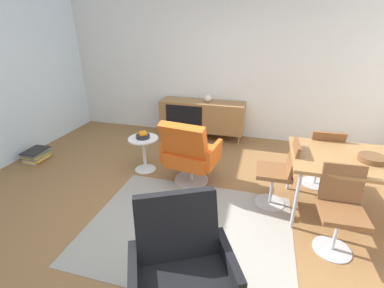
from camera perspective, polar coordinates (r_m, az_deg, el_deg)
The scene contains 15 objects.
ground_plane at distance 3.26m, azimuth 0.20°, elevation -14.51°, with size 8.32×8.32×0.00m, color olive.
wall_back at distance 5.13m, azimuth 8.16°, elevation 16.90°, with size 6.80×0.12×2.80m, color silver.
sideboard at distance 5.13m, azimuth 2.16°, elevation 6.09°, with size 1.60×0.45×0.72m.
vase_cobalt at distance 5.01m, azimuth 3.34°, elevation 9.83°, with size 0.15×0.15×0.14m.
dining_table at distance 3.39m, azimuth 33.91°, elevation -3.46°, with size 1.60×0.90×0.74m.
wooden_bowl_on_table at distance 3.33m, azimuth 34.20°, elevation -2.61°, with size 0.26×0.26×0.06m, color brown.
dining_chair_near_window at distance 3.30m, azimuth 18.30°, elevation -5.50°, with size 0.43×0.41×0.86m.
dining_chair_front_left at distance 2.92m, azimuth 29.30°, elevation -11.77°, with size 0.41×0.44×0.86m.
dining_chair_back_left at distance 3.87m, azimuth 26.05°, elevation -2.27°, with size 0.41×0.44×0.86m.
lounge_chair_red at distance 3.57m, azimuth -0.57°, elevation -1.82°, with size 0.79×0.73×0.95m.
armchair_black_shell at distance 2.08m, azimuth -2.36°, elevation -24.74°, with size 0.87×0.86×0.95m.
side_table_round at distance 4.04m, azimuth -10.26°, elevation -1.31°, with size 0.44×0.44×0.52m.
fruit_bowl at distance 3.94m, azimuth -10.51°, elevation 1.87°, with size 0.20×0.20×0.11m.
magazine_stack at distance 5.06m, azimuth -30.44°, elevation -1.93°, with size 0.32×0.40×0.17m.
area_rug at distance 3.06m, azimuth -0.70°, elevation -17.42°, with size 2.20×1.70×0.01m, color gray.
Camera 1 is at (0.66, -2.45, 2.04)m, focal length 24.83 mm.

